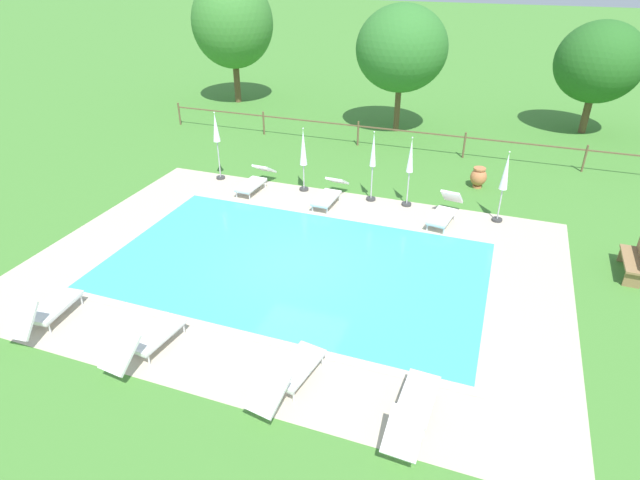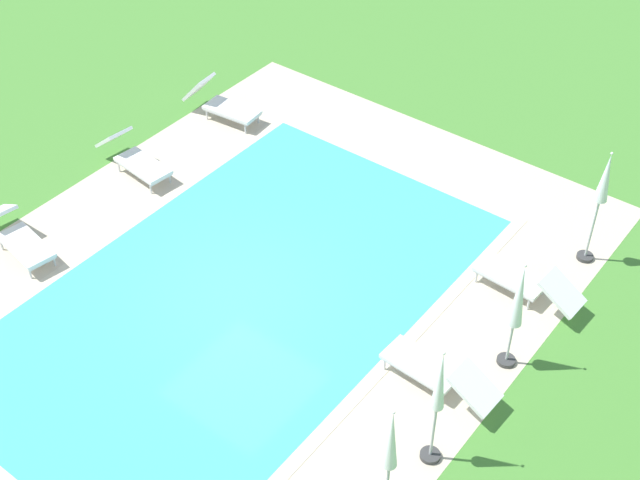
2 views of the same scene
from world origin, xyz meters
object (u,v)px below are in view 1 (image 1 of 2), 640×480
at_px(wooden_bench_lawn_side, 635,259).
at_px(tree_centre, 233,23).
at_px(terracotta_urn_near_fence, 478,177).
at_px(sun_lounger_south_near_corner, 255,180).
at_px(sun_lounger_north_near_steps, 146,339).
at_px(patio_umbrella_closed_row_mid_east, 373,158).
at_px(sun_lounger_north_far, 445,211).
at_px(patio_umbrella_closed_row_east, 505,177).
at_px(sun_lounger_south_far, 329,193).
at_px(tree_west_mid, 402,49).
at_px(tree_far_west, 599,62).
at_px(patio_umbrella_closed_row_west, 303,152).
at_px(patio_umbrella_closed_row_centre, 216,134).
at_px(patio_umbrella_closed_row_mid_west, 410,163).
at_px(sun_lounger_north_end, 289,374).
at_px(sun_lounger_north_mid, 414,408).
at_px(sun_lounger_south_mid, 45,310).

height_order(wooden_bench_lawn_side, tree_centre, tree_centre).
bearing_deg(terracotta_urn_near_fence, sun_lounger_south_near_corner, -158.61).
xyz_separation_m(sun_lounger_north_near_steps, patio_umbrella_closed_row_mid_east, (2.40, 8.98, 1.12)).
distance_m(sun_lounger_north_far, patio_umbrella_closed_row_east, 2.01).
bearing_deg(sun_lounger_south_far, sun_lounger_south_near_corner, 177.06).
relative_size(sun_lounger_south_near_corner, patio_umbrella_closed_row_mid_east, 0.86).
relative_size(sun_lounger_north_far, patio_umbrella_closed_row_east, 0.89).
bearing_deg(patio_umbrella_closed_row_mid_east, sun_lounger_south_far, -150.94).
xyz_separation_m(sun_lounger_south_near_corner, tree_centre, (-6.20, 10.55, 3.70)).
xyz_separation_m(sun_lounger_north_far, tree_west_mid, (-3.45, 8.62, 3.26)).
bearing_deg(tree_far_west, terracotta_urn_near_fence, -115.90).
xyz_separation_m(tree_west_mid, tree_centre, (-9.35, 2.16, 0.43)).
bearing_deg(tree_far_west, wooden_bench_lawn_side, -88.47).
height_order(sun_lounger_south_near_corner, terracotta_urn_near_fence, sun_lounger_south_near_corner).
distance_m(sun_lounger_north_near_steps, wooden_bench_lawn_side, 12.10).
height_order(sun_lounger_north_near_steps, patio_umbrella_closed_row_west, patio_umbrella_closed_row_west).
bearing_deg(sun_lounger_north_near_steps, patio_umbrella_closed_row_centre, 110.32).
distance_m(patio_umbrella_closed_row_west, wooden_bench_lawn_side, 10.28).
height_order(sun_lounger_south_far, terracotta_urn_near_fence, sun_lounger_south_far).
xyz_separation_m(sun_lounger_north_near_steps, sun_lounger_south_far, (1.16, 8.29, -0.02)).
xyz_separation_m(terracotta_urn_near_fence, tree_west_mid, (-4.18, 5.51, 3.24)).
xyz_separation_m(sun_lounger_north_far, patio_umbrella_closed_row_mid_west, (-1.33, 0.78, 1.10)).
xyz_separation_m(patio_umbrella_closed_row_centre, wooden_bench_lawn_side, (13.28, -2.08, -1.23)).
bearing_deg(tree_centre, patio_umbrella_closed_row_centre, -65.70).
bearing_deg(sun_lounger_north_end, patio_umbrella_closed_row_east, 69.02).
distance_m(sun_lounger_north_mid, sun_lounger_south_mid, 8.29).
bearing_deg(patio_umbrella_closed_row_mid_west, patio_umbrella_closed_row_east, -3.00).
distance_m(patio_umbrella_closed_row_east, tree_far_west, 11.21).
relative_size(patio_umbrella_closed_row_east, tree_centre, 0.36).
relative_size(sun_lounger_north_far, wooden_bench_lawn_side, 1.34).
bearing_deg(terracotta_urn_near_fence, tree_far_west, 64.10).
height_order(sun_lounger_north_far, terracotta_urn_near_fence, sun_lounger_north_far).
distance_m(sun_lounger_north_mid, sun_lounger_north_end, 2.40).
height_order(sun_lounger_north_near_steps, sun_lounger_north_far, sun_lounger_north_far).
relative_size(sun_lounger_south_far, patio_umbrella_closed_row_mid_west, 0.89).
distance_m(sun_lounger_south_near_corner, tree_west_mid, 9.54).
bearing_deg(tree_west_mid, patio_umbrella_closed_row_mid_east, -83.42).
xyz_separation_m(sun_lounger_south_far, patio_umbrella_closed_row_east, (5.35, 0.54, 1.12)).
bearing_deg(patio_umbrella_closed_row_west, terracotta_urn_near_fence, 22.22).
relative_size(patio_umbrella_closed_row_mid_east, terracotta_urn_near_fence, 3.24).
relative_size(sun_lounger_north_far, tree_west_mid, 0.37).
distance_m(sun_lounger_south_far, terracotta_urn_near_fence, 5.44).
height_order(patio_umbrella_closed_row_west, patio_umbrella_closed_row_mid_west, patio_umbrella_closed_row_mid_west).
relative_size(sun_lounger_south_mid, tree_centre, 0.31).
bearing_deg(wooden_bench_lawn_side, sun_lounger_north_far, 164.75).
height_order(sun_lounger_south_near_corner, tree_centre, tree_centre).
bearing_deg(patio_umbrella_closed_row_mid_east, sun_lounger_north_mid, -70.46).
relative_size(sun_lounger_south_mid, tree_west_mid, 0.35).
bearing_deg(tree_far_west, patio_umbrella_closed_row_west, -132.67).
relative_size(sun_lounger_north_far, sun_lounger_south_near_corner, 0.98).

